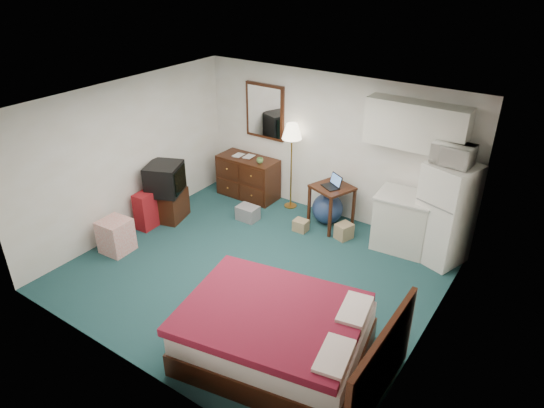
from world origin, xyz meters
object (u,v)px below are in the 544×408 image
Objects in this scene: floor_lamp at (291,167)px; kitchen_counter at (403,223)px; fridge at (446,214)px; tv_stand at (168,204)px; dresser at (248,177)px; bed at (275,335)px; suitcase at (147,210)px; desk at (331,206)px.

kitchen_counter is (2.19, -0.19, -0.35)m from floor_lamp.
fridge is 4.59m from tv_stand.
dresser is 4.21m from bed.
tv_stand is (-3.73, -1.39, -0.18)m from kitchen_counter.
suitcase is at bearing -128.75° from floor_lamp.
tv_stand is at bearing 77.55° from suitcase.
floor_lamp is at bearing -164.85° from fridge.
bed is 3.79m from tv_stand.
suitcase is (-3.80, -1.82, -0.12)m from kitchen_counter.
desk is 0.48× the size of fridge.
tv_stand is (-3.40, 1.69, -0.06)m from bed.
fridge is (0.61, 0.02, 0.34)m from kitchen_counter.
dresser is at bearing -163.94° from desk.
kitchen_counter is at bearing -1.56° from dresser.
fridge reaches higher than desk.
bed is (-0.94, -3.10, -0.46)m from fridge.
desk is (1.85, -0.12, -0.02)m from dresser.
bed is 3.12× the size of suitcase.
tv_stand is (-4.33, -1.41, -0.52)m from fridge.
dresser is 0.74× the size of fridge.
fridge reaches higher than kitchen_counter.
bed is 3.69m from suitcase.
tv_stand is at bearing -131.37° from desk.
dresser is at bearing 66.66° from suitcase.
dresser reaches higher than bed.
dresser is 1.62m from tv_stand.
suitcase is at bearing -158.90° from kitchen_counter.
dresser is 2.04m from suitcase.
suitcase is at bearing -114.82° from tv_stand.
desk is 1.24m from kitchen_counter.
bed is (0.91, -3.05, -0.05)m from desk.
floor_lamp is 3.79m from bed.
suitcase is (-0.71, -1.92, -0.07)m from dresser.
desk is 1.30× the size of tv_stand.
bed is at bearing -100.60° from kitchen_counter.
bed is at bearing -88.21° from fridge.
desk is 3.12m from suitcase.
suitcase is at bearing -125.10° from desk.
fridge is 0.78× the size of bed.
bed is at bearing -60.37° from floor_lamp.
floor_lamp is at bearing 109.10° from bed.
floor_lamp reaches higher than tv_stand.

